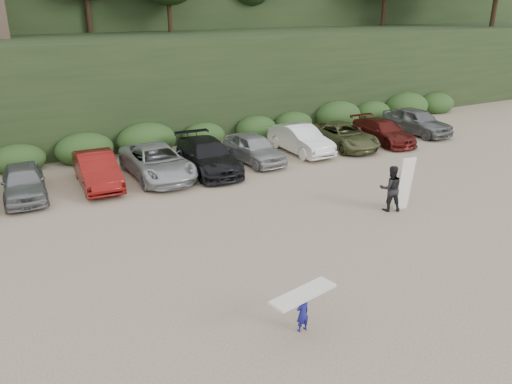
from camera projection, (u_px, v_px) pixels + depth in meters
ground at (338, 245)px, 17.58m from camera, size 120.00×120.00×0.00m
parked_cars at (156, 163)px, 23.97m from camera, size 36.82×6.04×1.65m
child_surfer at (303, 305)px, 12.74m from camera, size 1.97×0.88×1.14m
adult_surfer at (392, 188)px, 20.18m from camera, size 1.41×1.05×2.25m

